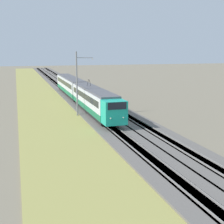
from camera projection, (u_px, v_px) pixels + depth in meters
name	position (u px, v px, depth m)	size (l,w,h in m)	color
ballast_main	(83.00, 105.00, 54.63)	(240.00, 4.40, 0.30)	#605B56
ballast_adjacent	(106.00, 104.00, 55.82)	(240.00, 4.40, 0.30)	#605B56
track_main	(83.00, 105.00, 54.62)	(240.00, 1.57, 0.45)	#4C4238
track_adjacent	(106.00, 104.00, 55.82)	(240.00, 1.57, 0.45)	#4C4238
grass_verge	(47.00, 108.00, 52.84)	(240.00, 9.52, 0.12)	#99934C
passenger_train	(80.00, 91.00, 56.22)	(42.67, 2.84, 5.17)	#19A88E
catenary_mast_mid	(77.00, 83.00, 45.42)	(0.22, 2.56, 9.49)	slate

